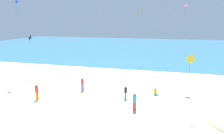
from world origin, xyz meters
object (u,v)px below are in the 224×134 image
Objects in this scene: person_2 at (155,92)px; person_3 at (135,100)px; person_0 at (37,91)px; kite_blue at (17,1)px; kite_yellow at (191,60)px; kite_black at (30,38)px; person_4 at (126,92)px; kite_orange at (142,10)px; kite_magenta at (186,5)px; person_1 at (82,84)px.

person_3 reaches higher than person_2.
kite_blue is at bearing -36.00° from person_0.
person_3 is at bearing -172.94° from person_0.
person_3 is 6.04m from kite_yellow.
kite_black reaches higher than person_2.
kite_black is 0.76× the size of kite_blue.
kite_blue reaches higher than person_4.
person_3 is 1.31× the size of kite_orange.
kite_yellow is at bearing -172.57° from person_0.
kite_magenta is 0.76× the size of kite_blue.
person_0 is 0.99× the size of person_3.
kite_orange is at bearing 106.83° from kite_yellow.
kite_magenta reaches higher than person_2.
kite_black reaches higher than person_0.
person_0 is 11.86m from kite_blue.
person_3 is at bearing -85.48° from kite_orange.
person_1 is at bearing -125.50° from person_2.
kite_yellow reaches higher than person_0.
person_0 reaches higher than person_1.
person_1 is 1.26× the size of kite_magenta.
person_2 is at bearing 122.56° from kite_yellow.
kite_blue is at bearing -170.54° from kite_magenta.
person_0 is at bearing -43.94° from person_1.
person_3 is (-1.79, -4.39, 0.73)m from person_2.
kite_blue reaches higher than kite_yellow.
kite_yellow is at bearing 73.80° from person_1.
person_3 is at bearing -63.31° from person_2.
kite_orange is 0.74× the size of kite_yellow.
kite_yellow is (20.14, -6.59, -0.81)m from kite_black.
person_4 is at bearing -15.17° from person_3.
kite_blue is (-15.44, 4.66, 9.55)m from person_3.
kite_magenta reaches higher than kite_yellow.
person_0 is 9.94m from kite_black.
kite_orange is (-3.39, 15.93, 9.81)m from person_2.
person_0 is 10.27m from person_3.
person_4 is 0.89× the size of kite_blue.
person_1 is at bearing -7.20° from kite_blue.
kite_magenta is (14.92, 8.09, 8.90)m from person_0.
person_3 is (6.67, -3.55, 0.09)m from person_1.
person_1 is 12.38m from kite_yellow.
person_1 is 0.91× the size of person_3.
kite_blue is (-20.09, -3.35, 0.66)m from kite_magenta.
kite_black is at bearing -135.92° from kite_orange.
kite_orange reaches higher than person_2.
kite_magenta is (2.86, 3.62, 9.62)m from person_2.
person_4 is 1.18× the size of kite_black.
kite_black is at bearing 95.53° from kite_blue.
person_4 is at bearing -16.81° from kite_black.
person_4 is 17.33m from kite_blue.
kite_black is at bearing 161.89° from kite_yellow.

